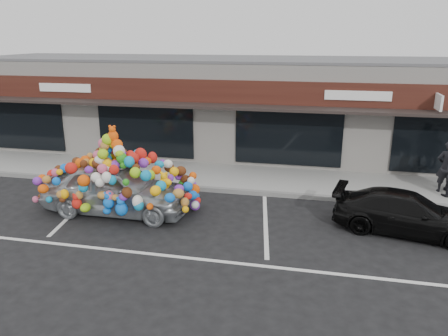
# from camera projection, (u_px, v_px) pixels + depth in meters

# --- Properties ---
(ground) EXTENTS (90.00, 90.00, 0.00)m
(ground) POSITION_uv_depth(u_px,v_px,m) (173.00, 218.00, 13.18)
(ground) COLOR black
(ground) RESTS_ON ground
(shop_building) EXTENTS (24.00, 7.20, 4.31)m
(shop_building) POSITION_uv_depth(u_px,v_px,m) (229.00, 105.00, 20.44)
(shop_building) COLOR white
(shop_building) RESTS_ON ground
(sidewalk) EXTENTS (26.00, 3.00, 0.15)m
(sidewalk) POSITION_uv_depth(u_px,v_px,m) (206.00, 176.00, 16.90)
(sidewalk) COLOR gray
(sidewalk) RESTS_ON ground
(kerb) EXTENTS (26.00, 0.18, 0.16)m
(kerb) POSITION_uv_depth(u_px,v_px,m) (195.00, 188.00, 15.50)
(kerb) COLOR slate
(kerb) RESTS_ON ground
(parking_stripe_left) EXTENTS (0.73, 4.37, 0.01)m
(parking_stripe_left) POSITION_uv_depth(u_px,v_px,m) (80.00, 207.00, 14.02)
(parking_stripe_left) COLOR silver
(parking_stripe_left) RESTS_ON ground
(parking_stripe_mid) EXTENTS (0.73, 4.37, 0.01)m
(parking_stripe_mid) POSITION_uv_depth(u_px,v_px,m) (266.00, 223.00, 12.79)
(parking_stripe_mid) COLOR silver
(parking_stripe_mid) RESTS_ON ground
(lane_line) EXTENTS (14.00, 0.12, 0.01)m
(lane_line) POSITION_uv_depth(u_px,v_px,m) (220.00, 261.00, 10.62)
(lane_line) COLOR silver
(lane_line) RESTS_ON ground
(toy_car) EXTENTS (3.30, 4.87, 2.84)m
(toy_car) POSITION_uv_depth(u_px,v_px,m) (117.00, 183.00, 13.33)
(toy_car) COLOR gray
(toy_car) RESTS_ON ground
(black_sedan) EXTENTS (2.35, 4.19, 1.15)m
(black_sedan) POSITION_uv_depth(u_px,v_px,m) (407.00, 213.00, 12.05)
(black_sedan) COLOR black
(black_sedan) RESTS_ON ground
(pedestrian_a) EXTENTS (0.68, 0.47, 1.78)m
(pedestrian_a) POSITION_uv_depth(u_px,v_px,m) (446.00, 167.00, 14.70)
(pedestrian_a) COLOR black
(pedestrian_a) RESTS_ON sidewalk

